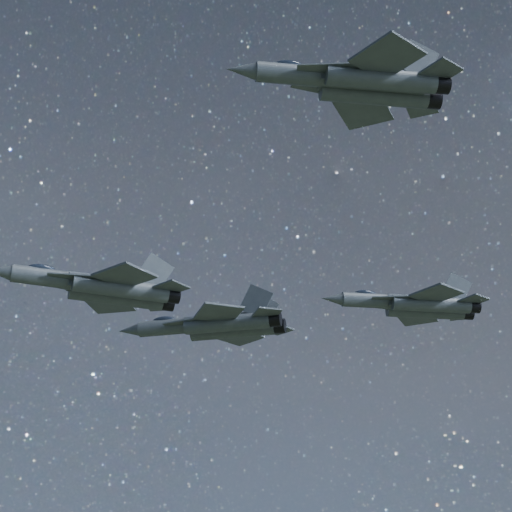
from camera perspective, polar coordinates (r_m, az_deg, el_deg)
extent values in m
cylinder|color=#3A4248|center=(77.65, -13.25, -1.49)|extent=(7.72, 3.29, 1.59)
ellipsoid|color=#1B2331|center=(77.84, -14.09, -0.84)|extent=(2.61, 1.60, 0.79)
cube|color=#3A4248|center=(78.29, -9.42, -2.06)|extent=(8.50, 3.42, 1.33)
cylinder|color=#3A4248|center=(77.26, -8.99, -2.15)|extent=(8.72, 3.52, 1.59)
cylinder|color=#3A4248|center=(79.12, -9.30, -2.68)|extent=(8.72, 3.52, 1.59)
cylinder|color=black|center=(78.17, -5.63, -2.62)|extent=(1.63, 1.74, 1.47)
cylinder|color=black|center=(80.02, -6.00, -3.13)|extent=(1.63, 1.74, 1.47)
cube|color=#3A4248|center=(76.53, -11.76, -1.38)|extent=(5.35, 1.34, 0.12)
cube|color=#3A4248|center=(79.06, -12.08, -2.12)|extent=(5.30, 3.21, 0.12)
cube|color=#3A4248|center=(75.07, -8.75, -1.31)|extent=(5.85, 5.85, 0.20)
cube|color=#3A4248|center=(81.41, -9.78, -3.13)|extent=(5.08, 5.40, 0.20)
cube|color=#3A4248|center=(76.97, -5.66, -2.09)|extent=(3.46, 3.47, 0.15)
cube|color=#3A4248|center=(81.21, -6.51, -3.28)|extent=(2.98, 3.12, 0.15)
cube|color=#3A4248|center=(78.32, -6.75, -1.07)|extent=(3.54, 0.69, 3.64)
cube|color=#3A4248|center=(80.62, -7.18, -1.75)|extent=(3.43, 1.25, 3.64)
cylinder|color=#3A4248|center=(95.04, -5.39, -4.70)|extent=(8.37, 4.52, 1.75)
cone|color=#3A4248|center=(96.84, -8.41, -4.93)|extent=(3.06, 2.40, 1.57)
ellipsoid|color=#1B2331|center=(95.75, -6.14, -4.29)|extent=(2.90, 2.03, 0.86)
cube|color=#3A4248|center=(93.38, -2.00, -4.47)|extent=(9.18, 4.77, 1.45)
cylinder|color=#3A4248|center=(92.08, -1.92, -4.51)|extent=(9.42, 4.91, 1.75)
cylinder|color=#3A4248|center=(94.11, -1.56, -4.96)|extent=(9.42, 4.91, 1.75)
cylinder|color=black|center=(90.92, 1.22, -4.24)|extent=(1.92, 2.02, 1.61)
cylinder|color=black|center=(92.97, 1.52, -4.71)|extent=(1.92, 2.02, 1.61)
cube|color=#3A4248|center=(93.04, -4.51, -4.38)|extent=(5.61, 4.08, 0.13)
cube|color=#3A4248|center=(95.74, -3.96, -4.99)|extent=(5.94, 2.16, 0.13)
cube|color=#3A4248|center=(89.80, -2.51, -3.81)|extent=(5.13, 5.57, 0.22)
cube|color=#3A4248|center=(96.68, -1.27, -5.37)|extent=(6.41, 6.30, 0.22)
cube|color=#3A4248|center=(89.76, 0.74, -3.82)|extent=(3.00, 3.19, 0.17)
cube|color=#3A4248|center=(94.47, 1.44, -4.90)|extent=(3.80, 3.77, 0.17)
cube|color=#3A4248|center=(91.82, 0.01, -3.04)|extent=(3.60, 1.81, 3.98)
cube|color=#3A4248|center=(94.36, 0.41, -3.65)|extent=(3.80, 1.22, 3.98)
cylinder|color=#3A4248|center=(57.87, 3.27, 11.92)|extent=(6.54, 1.50, 1.37)
cone|color=#3A4248|center=(57.32, -0.97, 12.28)|extent=(2.14, 1.27, 1.23)
ellipsoid|color=#1B2331|center=(58.10, 2.21, 12.54)|extent=(2.11, 0.97, 0.68)
cube|color=#3A4248|center=(58.78, 7.74, 11.43)|extent=(7.24, 1.47, 1.14)
cylinder|color=#3A4248|center=(57.95, 8.34, 11.58)|extent=(7.42, 1.52, 1.37)
cylinder|color=#3A4248|center=(59.32, 7.88, 10.59)|extent=(7.42, 1.52, 1.37)
cylinder|color=black|center=(59.10, 12.19, 11.12)|extent=(1.17, 1.29, 1.27)
cylinder|color=black|center=(60.44, 11.64, 10.17)|extent=(1.17, 1.29, 1.27)
cube|color=#3A4248|center=(57.16, 5.10, 12.38)|extent=(4.67, 1.74, 0.11)
cube|color=#3A4248|center=(59.02, 4.59, 11.01)|extent=(4.68, 1.91, 0.11)
cube|color=#3A4248|center=(56.40, 8.74, 12.99)|extent=(4.87, 5.00, 0.18)
cube|color=#3A4248|center=(61.04, 7.18, 9.62)|extent=(4.81, 4.96, 0.18)
cube|color=#3A4248|center=(58.23, 12.21, 11.94)|extent=(2.87, 2.93, 0.13)
cube|color=#3A4248|center=(61.31, 10.96, 9.74)|extent=(2.83, 2.90, 0.13)
cube|color=#3A4248|center=(59.46, 10.72, 12.72)|extent=(3.06, 0.41, 3.13)
cube|color=#3A4248|center=(61.12, 10.08, 11.50)|extent=(3.06, 0.45, 3.13)
cylinder|color=#3A4248|center=(80.94, 8.04, -2.98)|extent=(6.57, 1.45, 1.38)
cone|color=#3A4248|center=(79.96, 5.10, -2.86)|extent=(2.14, 1.26, 1.24)
ellipsoid|color=#1B2331|center=(80.92, 7.29, -2.52)|extent=(2.12, 0.95, 0.68)
cube|color=#3A4248|center=(82.23, 11.15, -3.14)|extent=(7.28, 1.40, 1.15)
cylinder|color=#3A4248|center=(81.42, 11.60, -3.18)|extent=(7.45, 1.46, 1.38)
cylinder|color=#3A4248|center=(82.98, 11.22, -3.63)|extent=(7.45, 1.46, 1.38)
cylinder|color=black|center=(82.80, 14.28, -3.28)|extent=(1.16, 1.29, 1.28)
cylinder|color=black|center=(84.33, 13.86, -3.72)|extent=(1.16, 1.29, 1.28)
cube|color=#3A4248|center=(80.27, 9.37, -2.78)|extent=(4.71, 1.79, 0.11)
cube|color=#3A4248|center=(82.40, 8.91, -3.40)|extent=(4.71, 1.88, 0.11)
cube|color=#3A4248|center=(79.57, 11.94, -2.49)|extent=(4.89, 5.02, 0.18)
cube|color=#3A4248|center=(84.87, 10.67, -4.02)|extent=(4.86, 5.00, 0.18)
cube|color=#3A4248|center=(81.74, 14.31, -2.86)|extent=(2.88, 2.94, 0.13)
cube|color=#3A4248|center=(85.27, 13.36, -3.87)|extent=(2.86, 2.93, 0.13)
cube|color=#3A4248|center=(82.69, 13.24, -2.10)|extent=(3.08, 0.40, 3.15)
cube|color=#3A4248|center=(84.61, 12.74, -2.67)|extent=(3.08, 0.42, 3.15)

